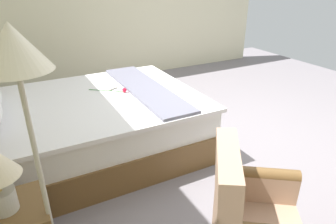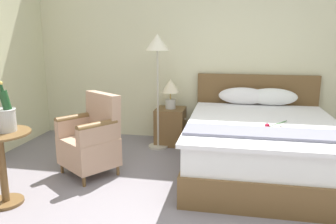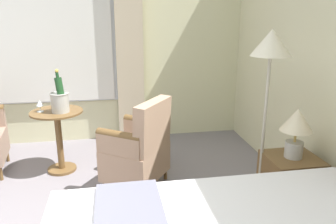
{
  "view_description": "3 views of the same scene",
  "coord_description": "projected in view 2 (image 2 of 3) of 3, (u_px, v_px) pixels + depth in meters",
  "views": [
    {
      "loc": [
        -2.38,
        2.1,
        1.79
      ],
      "look_at": [
        -0.63,
        1.18,
        0.88
      ],
      "focal_mm": 32.0,
      "sensor_mm": 36.0,
      "label": 1
    },
    {
      "loc": [
        0.11,
        -2.34,
        1.54
      ],
      "look_at": [
        -0.49,
        0.81,
        0.83
      ],
      "focal_mm": 35.0,
      "sensor_mm": 36.0,
      "label": 2
    },
    {
      "loc": [
        1.62,
        0.8,
        1.71
      ],
      "look_at": [
        -0.56,
        1.19,
        1.05
      ],
      "focal_mm": 35.0,
      "sensor_mm": 36.0,
      "label": 3
    }
  ],
  "objects": [
    {
      "name": "champagne_bucket",
      "position": [
        5.0,
        116.0,
        3.0
      ],
      "size": [
        0.2,
        0.2,
        0.47
      ],
      "color": "#B1B1AA",
      "rests_on": "side_table_round"
    },
    {
      "name": "armchair_by_window",
      "position": [
        91.0,
        140.0,
        3.76
      ],
      "size": [
        0.78,
        0.77,
        0.93
      ],
      "color": "brown",
      "rests_on": "ground"
    },
    {
      "name": "bed",
      "position": [
        261.0,
        142.0,
        3.89
      ],
      "size": [
        1.73,
        2.23,
        1.04
      ],
      "color": "brown",
      "rests_on": "ground"
    },
    {
      "name": "bedside_lamp",
      "position": [
        171.0,
        89.0,
        4.76
      ],
      "size": [
        0.27,
        0.27,
        0.43
      ],
      "color": "#BAB8B0",
      "rests_on": "nightstand"
    },
    {
      "name": "nightstand",
      "position": [
        170.0,
        126.0,
        4.89
      ],
      "size": [
        0.44,
        0.44,
        0.54
      ],
      "color": "brown",
      "rests_on": "ground"
    },
    {
      "name": "side_table_round",
      "position": [
        1.0,
        160.0,
        3.04
      ],
      "size": [
        0.56,
        0.56,
        0.71
      ],
      "color": "brown",
      "rests_on": "ground"
    },
    {
      "name": "wall_headboard_side",
      "position": [
        224.0,
        43.0,
        4.85
      ],
      "size": [
        5.94,
        0.12,
        2.96
      ],
      "color": "beige",
      "rests_on": "ground"
    },
    {
      "name": "floor_lamp_brass",
      "position": [
        157.0,
        54.0,
        4.47
      ],
      "size": [
        0.33,
        0.33,
        1.61
      ],
      "color": "beige",
      "rests_on": "ground"
    }
  ]
}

